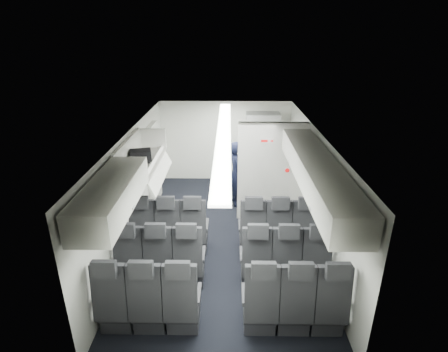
{
  "coord_description": "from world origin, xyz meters",
  "views": [
    {
      "loc": [
        0.09,
        -5.98,
        3.79
      ],
      "look_at": [
        0.0,
        0.4,
        1.15
      ],
      "focal_mm": 28.0,
      "sensor_mm": 36.0,
      "label": 1
    }
  ],
  "objects_px": {
    "boarding_door": "(154,164)",
    "flight_attendant": "(236,173)",
    "seat_row_rear": "(221,305)",
    "seat_row_front": "(223,234)",
    "seat_row_mid": "(222,264)",
    "galley_unit": "(262,149)",
    "carry_on_bag": "(141,156)"
  },
  "relations": [
    {
      "from": "seat_row_rear",
      "to": "carry_on_bag",
      "type": "height_order",
      "value": "carry_on_bag"
    },
    {
      "from": "boarding_door",
      "to": "flight_attendant",
      "type": "bearing_deg",
      "value": -1.96
    },
    {
      "from": "flight_attendant",
      "to": "carry_on_bag",
      "type": "bearing_deg",
      "value": 120.33
    },
    {
      "from": "carry_on_bag",
      "to": "galley_unit",
      "type": "bearing_deg",
      "value": 37.29
    },
    {
      "from": "seat_row_mid",
      "to": "galley_unit",
      "type": "distance_m",
      "value": 4.3
    },
    {
      "from": "seat_row_front",
      "to": "flight_attendant",
      "type": "xyz_separation_m",
      "value": [
        0.26,
        2.02,
        0.36
      ]
    },
    {
      "from": "seat_row_mid",
      "to": "boarding_door",
      "type": "relative_size",
      "value": 1.79
    },
    {
      "from": "galley_unit",
      "to": "carry_on_bag",
      "type": "xyz_separation_m",
      "value": [
        -2.38,
        -3.01,
        0.85
      ]
    },
    {
      "from": "boarding_door",
      "to": "carry_on_bag",
      "type": "bearing_deg",
      "value": -83.64
    },
    {
      "from": "carry_on_bag",
      "to": "seat_row_rear",
      "type": "bearing_deg",
      "value": -69.28
    },
    {
      "from": "seat_row_mid",
      "to": "carry_on_bag",
      "type": "xyz_separation_m",
      "value": [
        -1.43,
        1.14,
        1.4
      ]
    },
    {
      "from": "boarding_door",
      "to": "flight_attendant",
      "type": "relative_size",
      "value": 1.21
    },
    {
      "from": "galley_unit",
      "to": "boarding_door",
      "type": "height_order",
      "value": "galley_unit"
    },
    {
      "from": "boarding_door",
      "to": "flight_attendant",
      "type": "xyz_separation_m",
      "value": [
        1.9,
        -0.07,
        -0.19
      ]
    },
    {
      "from": "seat_row_mid",
      "to": "boarding_door",
      "type": "height_order",
      "value": "boarding_door"
    },
    {
      "from": "seat_row_front",
      "to": "galley_unit",
      "type": "relative_size",
      "value": 1.75
    },
    {
      "from": "carry_on_bag",
      "to": "seat_row_mid",
      "type": "bearing_deg",
      "value": -52.9
    },
    {
      "from": "galley_unit",
      "to": "flight_attendant",
      "type": "distance_m",
      "value": 1.42
    },
    {
      "from": "galley_unit",
      "to": "seat_row_mid",
      "type": "bearing_deg",
      "value": -102.88
    },
    {
      "from": "seat_row_rear",
      "to": "galley_unit",
      "type": "relative_size",
      "value": 1.75
    },
    {
      "from": "seat_row_front",
      "to": "flight_attendant",
      "type": "bearing_deg",
      "value": 82.56
    },
    {
      "from": "seat_row_rear",
      "to": "carry_on_bag",
      "type": "relative_size",
      "value": 9.35
    },
    {
      "from": "seat_row_mid",
      "to": "galley_unit",
      "type": "height_order",
      "value": "galley_unit"
    },
    {
      "from": "galley_unit",
      "to": "seat_row_rear",
      "type": "bearing_deg",
      "value": -100.65
    },
    {
      "from": "seat_row_mid",
      "to": "flight_attendant",
      "type": "height_order",
      "value": "flight_attendant"
    },
    {
      "from": "seat_row_rear",
      "to": "boarding_door",
      "type": "relative_size",
      "value": 1.79
    },
    {
      "from": "seat_row_rear",
      "to": "boarding_door",
      "type": "xyz_separation_m",
      "value": [
        -1.64,
        3.89,
        0.55
      ]
    },
    {
      "from": "seat_row_mid",
      "to": "carry_on_bag",
      "type": "bearing_deg",
      "value": 141.43
    },
    {
      "from": "seat_row_mid",
      "to": "carry_on_bag",
      "type": "distance_m",
      "value": 2.31
    },
    {
      "from": "boarding_door",
      "to": "seat_row_rear",
      "type": "bearing_deg",
      "value": -67.13
    },
    {
      "from": "seat_row_front",
      "to": "seat_row_mid",
      "type": "bearing_deg",
      "value": -90.0
    },
    {
      "from": "seat_row_mid",
      "to": "flight_attendant",
      "type": "xyz_separation_m",
      "value": [
        0.26,
        2.92,
        0.36
      ]
    }
  ]
}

